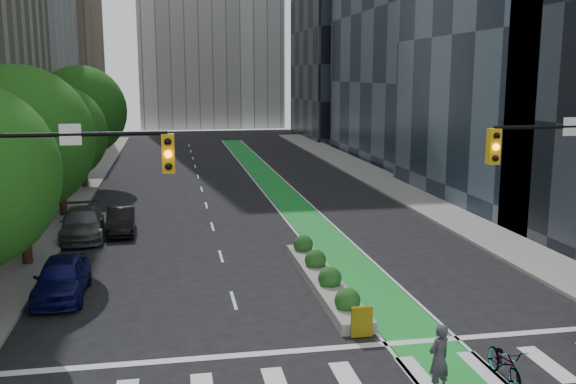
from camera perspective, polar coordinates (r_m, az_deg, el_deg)
name	(u,v)px	position (r m, az deg, el deg)	size (l,w,h in m)	color
ground	(340,366)	(19.35, 4.62, -15.13)	(160.00, 160.00, 0.00)	black
sidewalk_left	(58,206)	(43.25, -19.75, -1.21)	(3.60, 90.00, 0.15)	gray
sidewalk_right	(411,194)	(45.70, 10.84, -0.18)	(3.60, 90.00, 0.15)	gray
bike_lane_paint	(275,187)	(48.18, -1.14, 0.46)	(2.20, 70.00, 0.01)	green
building_tan_far	(37,35)	(84.39, -21.45, 12.89)	(14.00, 16.00, 26.00)	tan
building_dark_end	(355,31)	(88.53, 5.95, 14.04)	(14.00, 18.00, 28.00)	black
tree_mid	(19,140)	(29.67, -22.83, 4.26)	(6.40, 6.40, 8.78)	black
tree_midfar	(59,134)	(39.51, -19.72, 4.89)	(5.60, 5.60, 7.76)	black
tree_far	(81,111)	(49.33, -17.95, 6.85)	(6.60, 6.60, 9.00)	black
signal_left	(14,213)	(18.13, -23.17, -1.75)	(6.14, 0.51, 7.20)	black
median_planter	(323,277)	(25.84, 3.17, -7.55)	(1.20, 10.26, 1.10)	gray
bicycle	(505,363)	(19.14, 18.71, -14.20)	(0.72, 2.06, 1.08)	gray
cyclist	(439,359)	(17.91, 13.27, -14.22)	(0.70, 0.46, 1.91)	#3C3641
parked_car_left_near	(62,277)	(25.91, -19.46, -7.17)	(1.82, 4.53, 1.54)	#0D0F53
parked_car_left_mid	(121,221)	(35.20, -14.63, -2.51)	(1.40, 4.02, 1.33)	black
parked_car_left_far	(82,224)	(34.76, -17.81, -2.69)	(2.11, 5.19, 1.51)	#4F5254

